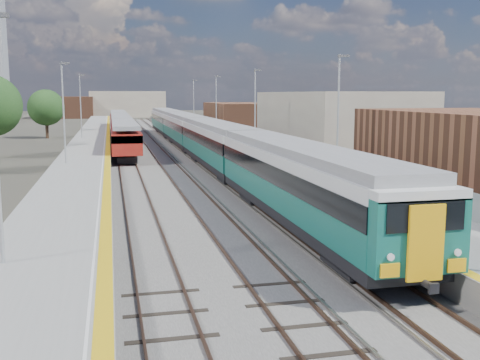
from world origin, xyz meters
name	(u,v)px	position (x,y,z in m)	size (l,w,h in m)	color
ground	(177,152)	(0.00, 50.00, 0.00)	(320.00, 320.00, 0.00)	#47443A
ballast_bed	(154,150)	(-2.25, 52.50, 0.03)	(10.50, 155.00, 0.06)	#565451
tracks	(158,148)	(-1.65, 54.18, 0.11)	(8.96, 160.00, 0.17)	#4C3323
platform_right	(220,144)	(5.28, 52.49, 0.54)	(4.70, 155.00, 8.52)	slate
platform_left	(90,147)	(-9.05, 52.49, 0.52)	(4.30, 155.00, 8.52)	slate
buildings	(62,76)	(-18.12, 138.60, 10.70)	(72.00, 185.50, 40.00)	brown
green_train	(198,134)	(1.50, 44.82, 2.30)	(2.96, 82.37, 3.26)	black
red_train	(121,127)	(-5.50, 65.14, 1.98)	(2.65, 53.85, 3.35)	black
tree_c	(46,108)	(-15.56, 73.57, 4.32)	(5.06, 5.06, 6.86)	#382619
tree_d	(339,113)	(24.47, 64.08, 3.61)	(4.24, 4.24, 5.74)	#382619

